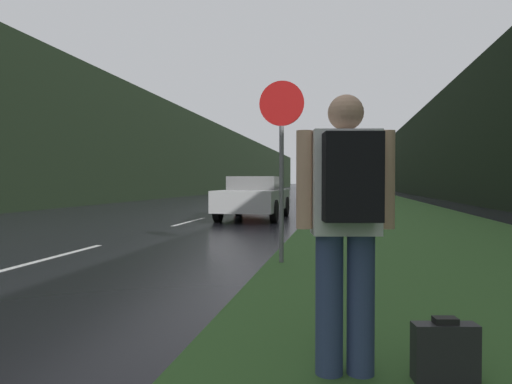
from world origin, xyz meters
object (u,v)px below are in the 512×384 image
(car_passing_near, at_px, (255,197))
(stop_sign, at_px, (282,151))
(car_passing_far, at_px, (309,187))
(car_oncoming, at_px, (253,189))
(suitcase, at_px, (445,353))
(hitchhiker_with_backpack, at_px, (346,216))

(car_passing_near, bearing_deg, stop_sign, 103.56)
(car_passing_far, bearing_deg, car_passing_near, 90.00)
(stop_sign, relative_size, car_passing_near, 0.60)
(car_oncoming, bearing_deg, car_passing_far, 66.92)
(stop_sign, bearing_deg, suitcase, -68.73)
(stop_sign, xyz_separation_m, car_passing_far, (-2.04, 34.92, -0.98))
(car_passing_far, bearing_deg, hitchhiker_with_backpack, 94.38)
(car_passing_near, height_order, car_oncoming, car_passing_near)
(stop_sign, relative_size, suitcase, 6.72)
(stop_sign, height_order, car_passing_far, stop_sign)
(suitcase, relative_size, car_passing_far, 0.10)
(stop_sign, bearing_deg, car_oncoming, 102.07)
(suitcase, bearing_deg, hitchhiker_with_backpack, 173.72)
(car_passing_near, relative_size, car_passing_far, 1.13)
(stop_sign, xyz_separation_m, hitchhiker_with_backpack, (0.95, -4.05, -0.70))
(hitchhiker_with_backpack, bearing_deg, car_passing_far, 83.91)
(hitchhiker_with_backpack, relative_size, car_passing_far, 0.44)
(hitchhiker_with_backpack, distance_m, car_passing_far, 39.08)
(car_passing_near, relative_size, car_oncoming, 1.01)
(suitcase, distance_m, car_passing_far, 39.09)
(stop_sign, distance_m, car_passing_near, 8.74)
(car_passing_far, bearing_deg, car_oncoming, 66.92)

